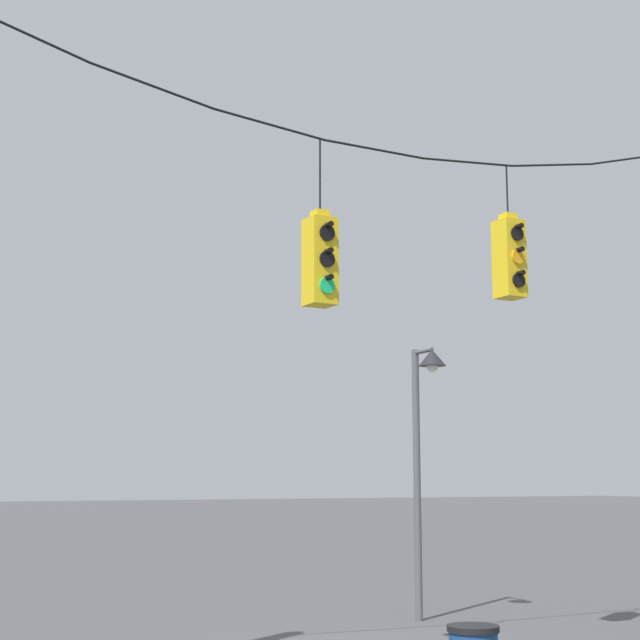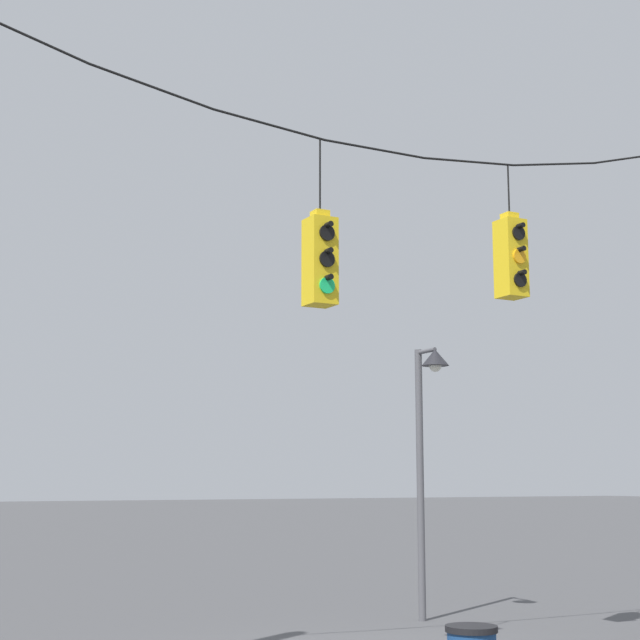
% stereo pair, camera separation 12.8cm
% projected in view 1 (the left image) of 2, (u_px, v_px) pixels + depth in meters
% --- Properties ---
extents(span_wire, '(10.46, 0.03, 0.82)m').
position_uv_depth(span_wire, '(375.00, 130.00, 12.65)').
color(span_wire, black).
extents(traffic_light_over_intersection, '(0.34, 0.46, 2.12)m').
position_uv_depth(traffic_light_over_intersection, '(320.00, 260.00, 11.97)').
color(traffic_light_over_intersection, yellow).
extents(traffic_light_near_left_pole, '(0.34, 0.46, 1.88)m').
position_uv_depth(traffic_light_near_left_pole, '(510.00, 258.00, 13.41)').
color(traffic_light_near_left_pole, yellow).
extents(street_lamp, '(0.45, 0.78, 4.41)m').
position_uv_depth(street_lamp, '(425.00, 419.00, 16.11)').
color(street_lamp, '#515156').
rests_on(street_lamp, ground_plane).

